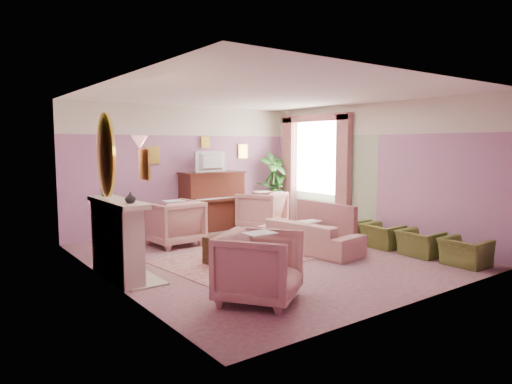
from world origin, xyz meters
TOP-DOWN VIEW (x-y plane):
  - floor at (0.00, 0.00)m, footprint 5.50×6.00m
  - ceiling at (0.00, 0.00)m, footprint 5.50×6.00m
  - wall_back at (0.00, 3.00)m, footprint 5.50×0.02m
  - wall_front at (0.00, -3.00)m, footprint 5.50×0.02m
  - wall_left at (-2.75, 0.00)m, footprint 0.02×6.00m
  - wall_right at (2.75, 0.00)m, footprint 0.02×6.00m
  - picture_rail_band at (0.00, 2.99)m, footprint 5.50×0.01m
  - stripe_panel at (2.73, 1.30)m, footprint 0.01×3.00m
  - fireplace_surround at (-2.59, 0.20)m, footprint 0.30×1.40m
  - fireplace_inset at (-2.49, 0.20)m, footprint 0.18×0.72m
  - fire_ember at (-2.45, 0.20)m, footprint 0.06×0.54m
  - mantel_shelf at (-2.56, 0.20)m, footprint 0.40×1.55m
  - hearth at (-2.39, 0.20)m, footprint 0.55×1.50m
  - mirror_frame at (-2.70, 0.20)m, footprint 0.04×0.72m
  - mirror_glass at (-2.67, 0.20)m, footprint 0.01×0.60m
  - sconce_shade at (-2.62, -0.85)m, footprint 0.20×0.20m
  - piano at (0.50, 2.68)m, footprint 1.40×0.60m
  - piano_keyshelf at (0.50, 2.33)m, footprint 1.30×0.12m
  - piano_keys at (0.50, 2.33)m, footprint 1.20×0.08m
  - piano_top at (0.50, 2.68)m, footprint 1.45×0.65m
  - television at (0.50, 2.63)m, footprint 0.80×0.12m
  - print_back_left at (-0.80, 2.96)m, footprint 0.30×0.03m
  - print_back_right at (1.55, 2.96)m, footprint 0.26×0.03m
  - print_back_mid at (0.50, 2.96)m, footprint 0.22×0.03m
  - print_left_wall at (-2.71, -1.20)m, footprint 0.03×0.28m
  - window_blind at (2.70, 1.55)m, footprint 0.03×1.40m
  - curtain_left at (2.62, 0.63)m, footprint 0.16×0.34m
  - curtain_right at (2.62, 2.47)m, footprint 0.16×0.34m
  - pelmet at (2.62, 1.55)m, footprint 0.16×2.20m
  - mantel_plant at (-2.55, 0.75)m, footprint 0.16×0.16m
  - mantel_vase at (-2.55, -0.30)m, footprint 0.16×0.16m
  - area_rug at (-0.59, 0.08)m, footprint 2.67×2.04m
  - coffee_table at (-0.66, -0.01)m, footprint 1.08×0.68m
  - table_paper at (-0.61, -0.01)m, footprint 0.35×0.28m
  - sofa at (0.82, -0.23)m, footprint 0.65×1.96m
  - sofa_throw at (1.22, -0.23)m, footprint 0.10×1.49m
  - floral_armchair_left at (-0.92, 1.74)m, footprint 0.93×0.93m
  - floral_armchair_right at (1.46, 2.06)m, footprint 0.93×0.93m
  - floral_armchair_front at (-1.50, -1.82)m, footprint 0.93×0.93m
  - olive_chair_a at (2.17, -2.45)m, footprint 0.48×0.69m
  - olive_chair_b at (2.17, -1.63)m, footprint 0.48×0.69m
  - olive_chair_c at (2.17, -0.81)m, footprint 0.48×0.69m
  - olive_chair_d at (2.17, 0.01)m, footprint 0.48×0.69m
  - side_table at (2.23, 2.57)m, footprint 0.52×0.52m
  - side_plant_big at (2.23, 2.57)m, footprint 0.30×0.30m
  - side_plant_small at (2.35, 2.47)m, footprint 0.16×0.16m
  - palm_pot at (2.24, 2.60)m, footprint 0.34×0.34m
  - palm_plant at (2.24, 2.60)m, footprint 0.76×0.76m

SIDE VIEW (x-z plane):
  - floor at x=0.00m, z-range -0.01..0.01m
  - area_rug at x=-0.59m, z-range 0.00..0.01m
  - hearth at x=-2.39m, z-range 0.00..0.02m
  - palm_pot at x=2.24m, z-range 0.00..0.34m
  - fire_ember at x=-2.45m, z-range 0.17..0.27m
  - coffee_table at x=-0.66m, z-range 0.00..0.45m
  - olive_chair_a at x=2.17m, z-range 0.00..0.59m
  - olive_chair_b at x=2.17m, z-range 0.00..0.59m
  - olive_chair_c at x=2.17m, z-range 0.00..0.59m
  - olive_chair_d at x=2.17m, z-range 0.00..0.59m
  - side_table at x=2.23m, z-range 0.00..0.70m
  - sofa at x=0.82m, z-range 0.00..0.79m
  - fireplace_inset at x=-2.49m, z-range 0.06..0.74m
  - table_paper at x=-0.61m, z-range 0.45..0.46m
  - floral_armchair_left at x=-0.92m, z-range 0.00..0.97m
  - floral_armchair_right at x=1.46m, z-range 0.00..0.97m
  - floral_armchair_front at x=-1.50m, z-range 0.00..0.97m
  - fireplace_surround at x=-2.59m, z-range 0.00..1.10m
  - sofa_throw at x=1.22m, z-range 0.33..0.87m
  - piano at x=0.50m, z-range 0.00..1.30m
  - piano_keyshelf at x=0.50m, z-range 0.69..0.75m
  - piano_keys at x=0.50m, z-range 0.75..0.77m
  - side_plant_small at x=2.35m, z-range 0.70..0.98m
  - side_plant_big at x=2.23m, z-range 0.70..1.04m
  - palm_plant at x=2.24m, z-range 0.34..1.78m
  - stripe_panel at x=2.73m, z-range 0.00..2.15m
  - mantel_shelf at x=-2.56m, z-range 1.09..1.16m
  - mantel_vase at x=-2.55m, z-range 1.15..1.31m
  - mantel_plant at x=-2.55m, z-range 1.15..1.43m
  - curtain_left at x=2.62m, z-range 0.00..2.60m
  - curtain_right at x=2.62m, z-range 0.00..2.60m
  - piano_top at x=0.50m, z-range 1.29..1.33m
  - wall_back at x=0.00m, z-range 0.00..2.80m
  - wall_front at x=0.00m, z-range 0.00..2.80m
  - wall_left at x=-2.75m, z-range 0.00..2.80m
  - wall_right at x=2.75m, z-range 0.00..2.80m
  - television at x=0.50m, z-range 1.36..1.84m
  - window_blind at x=2.70m, z-range 0.80..2.60m
  - print_back_left at x=-0.80m, z-range 1.53..1.91m
  - print_left_wall at x=-2.71m, z-range 1.54..1.90m
  - print_back_right at x=1.55m, z-range 1.61..1.95m
  - mirror_frame at x=-2.70m, z-range 1.20..2.40m
  - mirror_glass at x=-2.67m, z-range 1.27..2.33m
  - sconce_shade at x=-2.62m, z-range 1.90..2.06m
  - print_back_mid at x=0.50m, z-range 1.87..2.13m
  - picture_rail_band at x=0.00m, z-range 2.15..2.80m
  - pelmet at x=2.62m, z-range 2.48..2.64m
  - ceiling at x=0.00m, z-range 2.79..2.80m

